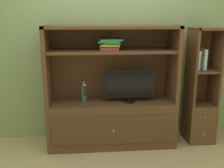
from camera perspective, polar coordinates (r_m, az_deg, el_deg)
ground_plane at (r=3.37m, az=0.54°, el=-16.01°), size 8.00×8.00×0.00m
painted_rear_wall at (r=3.67m, az=-0.55°, el=9.59°), size 6.00×0.10×2.80m
media_console at (r=3.53m, az=-0.08°, el=-5.54°), size 1.70×0.55×1.62m
tv_monitor at (r=3.39m, az=3.89°, el=-0.20°), size 0.66×0.16×0.43m
potted_plant at (r=3.46m, az=-6.21°, el=-2.88°), size 0.08×0.13×0.28m
magazine_stack at (r=3.32m, az=-0.53°, el=8.94°), size 0.31×0.37×0.14m
bookshelf_tall at (r=3.82m, az=18.98°, el=-4.04°), size 0.37×0.39×1.59m
upright_book_row at (r=3.65m, az=18.93°, el=5.00°), size 0.14×0.17×0.28m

